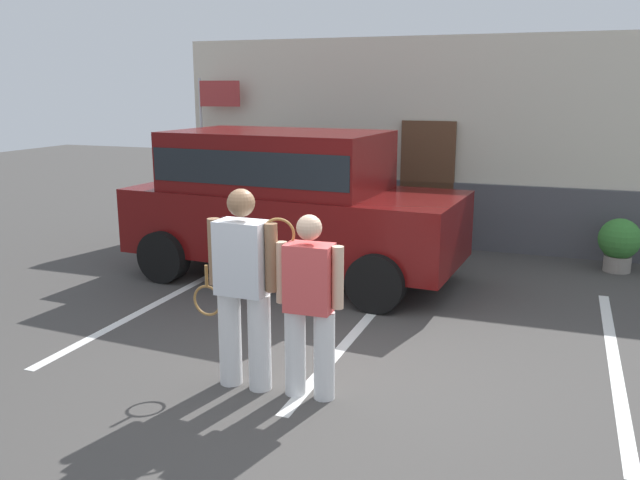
# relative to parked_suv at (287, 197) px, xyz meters

# --- Properties ---
(ground_plane) EXTENTS (40.00, 40.00, 0.00)m
(ground_plane) POSITION_rel_parked_suv_xyz_m (1.63, -3.16, -1.15)
(ground_plane) COLOR #423F3D
(parking_stripe_0) EXTENTS (0.12, 4.40, 0.01)m
(parking_stripe_0) POSITION_rel_parked_suv_xyz_m (-1.06, -1.66, -1.14)
(parking_stripe_0) COLOR silver
(parking_stripe_0) RESTS_ON ground_plane
(parking_stripe_1) EXTENTS (0.12, 4.40, 0.01)m
(parking_stripe_1) POSITION_rel_parked_suv_xyz_m (1.57, -1.66, -1.14)
(parking_stripe_1) COLOR silver
(parking_stripe_1) RESTS_ON ground_plane
(parking_stripe_2) EXTENTS (0.12, 4.40, 0.01)m
(parking_stripe_2) POSITION_rel_parked_suv_xyz_m (4.20, -1.66, -1.14)
(parking_stripe_2) COLOR silver
(parking_stripe_2) RESTS_ON ground_plane
(house_frontage) EXTENTS (9.14, 0.40, 3.45)m
(house_frontage) POSITION_rel_parked_suv_xyz_m (1.62, 2.71, 0.48)
(house_frontage) COLOR beige
(house_frontage) RESTS_ON ground_plane
(parked_suv) EXTENTS (4.71, 2.41, 2.05)m
(parked_suv) POSITION_rel_parked_suv_xyz_m (0.00, 0.00, 0.00)
(parked_suv) COLOR #590C0C
(parked_suv) RESTS_ON ground_plane
(tennis_player_man) EXTENTS (0.92, 0.29, 1.80)m
(tennis_player_man) POSITION_rel_parked_suv_xyz_m (1.03, -3.43, -0.21)
(tennis_player_man) COLOR white
(tennis_player_man) RESTS_ON ground_plane
(tennis_player_woman) EXTENTS (0.74, 0.26, 1.62)m
(tennis_player_woman) POSITION_rel_parked_suv_xyz_m (1.64, -3.42, -0.30)
(tennis_player_woman) COLOR white
(tennis_player_woman) RESTS_ON ground_plane
(potted_plant_by_porch) EXTENTS (0.60, 0.60, 0.79)m
(potted_plant_by_porch) POSITION_rel_parked_suv_xyz_m (4.43, 1.89, -0.71)
(potted_plant_by_porch) COLOR gray
(potted_plant_by_porch) RESTS_ON ground_plane
(flag_pole) EXTENTS (0.80, 0.11, 2.80)m
(flag_pole) POSITION_rel_parked_suv_xyz_m (-2.47, 2.30, 0.81)
(flag_pole) COLOR silver
(flag_pole) RESTS_ON ground_plane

